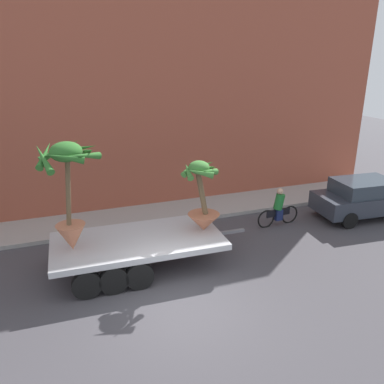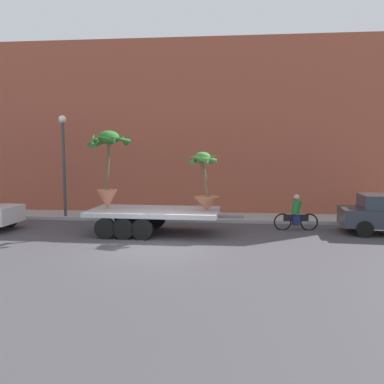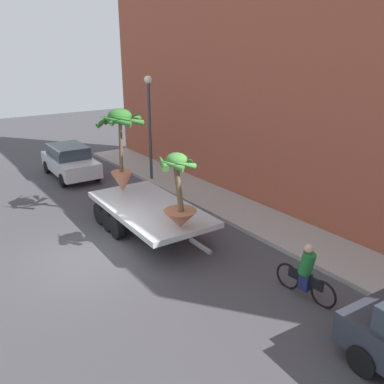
# 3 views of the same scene
# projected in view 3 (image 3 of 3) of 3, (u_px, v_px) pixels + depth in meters

# --- Properties ---
(ground_plane) EXTENTS (60.00, 60.00, 0.00)m
(ground_plane) POSITION_uv_depth(u_px,v_px,m) (93.00, 257.00, 12.47)
(ground_plane) COLOR #423F44
(sidewalk) EXTENTS (24.00, 2.20, 0.15)m
(sidewalk) POSITION_uv_depth(u_px,v_px,m) (240.00, 211.00, 15.78)
(sidewalk) COLOR #A39E99
(sidewalk) RESTS_ON ground
(building_facade) EXTENTS (24.00, 1.20, 8.94)m
(building_facade) POSITION_uv_depth(u_px,v_px,m) (278.00, 94.00, 15.24)
(building_facade) COLOR #9E4C38
(building_facade) RESTS_ON ground
(flatbed_trailer) EXTENTS (6.16, 2.70, 0.98)m
(flatbed_trailer) POSITION_uv_depth(u_px,v_px,m) (147.00, 210.00, 14.12)
(flatbed_trailer) COLOR #B7BABF
(flatbed_trailer) RESTS_ON ground
(potted_palm_rear) EXTENTS (1.24, 1.29, 2.29)m
(potted_palm_rear) POSITION_uv_depth(u_px,v_px,m) (179.00, 197.00, 11.90)
(potted_palm_rear) COLOR #B26647
(potted_palm_rear) RESTS_ON flatbed_trailer
(potted_palm_middle) EXTENTS (1.75, 1.83, 3.13)m
(potted_palm_middle) POSITION_uv_depth(u_px,v_px,m) (121.00, 146.00, 14.64)
(potted_palm_middle) COLOR #C17251
(potted_palm_middle) RESTS_ON flatbed_trailer
(cyclist) EXTENTS (1.84, 0.37, 1.54)m
(cyclist) POSITION_uv_depth(u_px,v_px,m) (306.00, 274.00, 10.25)
(cyclist) COLOR black
(cyclist) RESTS_ON ground
(trailing_car) EXTENTS (4.21, 1.97, 1.58)m
(trailing_car) POSITION_uv_depth(u_px,v_px,m) (70.00, 161.00, 20.05)
(trailing_car) COLOR silver
(trailing_car) RESTS_ON ground
(street_lamp) EXTENTS (0.36, 0.36, 4.83)m
(street_lamp) POSITION_uv_depth(u_px,v_px,m) (149.00, 115.00, 18.51)
(street_lamp) COLOR #383D42
(street_lamp) RESTS_ON sidewalk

